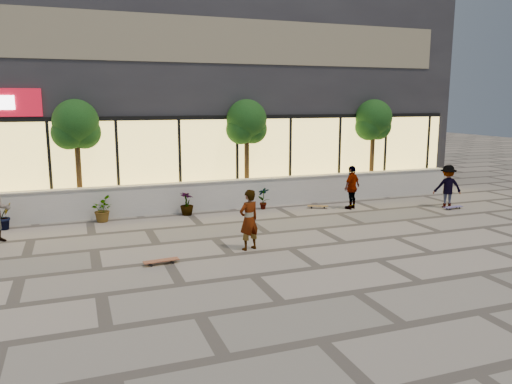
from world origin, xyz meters
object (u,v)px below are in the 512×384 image
object	(u,v)px
skateboard_right_near	(318,206)
skater_right_far	(448,187)
tree_east	(373,122)
tree_midwest	(76,127)
tree_mideast	(247,124)
skateboard_center	(161,261)
skateboard_right_far	(453,207)
skater_center	(249,220)
skater_right_near	(352,187)

from	to	relation	value
skateboard_right_near	skater_right_far	bearing A→B (deg)	5.69
tree_east	tree_midwest	bearing A→B (deg)	180.00
tree_midwest	skater_right_far	world-z (taller)	tree_midwest
tree_mideast	skateboard_center	world-z (taller)	tree_mideast
tree_mideast	skateboard_right_far	distance (m)	8.10
tree_midwest	skater_center	xyz separation A→B (m)	(4.07, -5.77, -2.18)
tree_midwest	skater_right_far	size ratio (longest dim) A/B	2.50
tree_midwest	tree_mideast	xyz separation A→B (m)	(6.00, 0.00, 0.00)
tree_east	skateboard_center	size ratio (longest dim) A/B	4.51
skateboard_center	tree_midwest	bearing A→B (deg)	99.69
tree_midwest	tree_mideast	world-z (taller)	same
tree_east	skateboard_center	world-z (taller)	tree_east
tree_midwest	skater_right_far	bearing A→B (deg)	-14.72
tree_midwest	skater_right_near	size ratio (longest dim) A/B	2.49
tree_midwest	skateboard_right_near	distance (m)	8.81
tree_midwest	skateboard_right_near	world-z (taller)	tree_midwest
skater_center	skater_right_near	world-z (taller)	skater_center
tree_east	skateboard_right_near	bearing A→B (deg)	-152.00
skater_right_far	skateboard_center	world-z (taller)	skater_right_far
skateboard_right_far	skateboard_right_near	bearing A→B (deg)	152.51
skater_right_near	skateboard_right_far	size ratio (longest dim) A/B	1.98
skater_right_far	skateboard_center	size ratio (longest dim) A/B	1.80
tree_mideast	skateboard_right_near	distance (m)	4.02
skater_center	tree_mideast	bearing A→B (deg)	-127.42
tree_east	skater_right_near	world-z (taller)	tree_east
tree_mideast	skateboard_center	xyz separation A→B (m)	(-4.31, -6.19, -2.90)
skateboard_right_near	skateboard_right_far	xyz separation A→B (m)	(4.52, -1.82, 0.00)
skater_right_near	skateboard_right_far	xyz separation A→B (m)	(3.43, -1.33, -0.71)
tree_mideast	skater_right_near	distance (m)	4.52
tree_midwest	skater_center	bearing A→B (deg)	-54.83
tree_mideast	skateboard_center	size ratio (longest dim) A/B	4.51
tree_mideast	skater_right_far	distance (m)	7.70
tree_mideast	skateboard_right_near	bearing A→B (deg)	-40.37
skater_right_near	skateboard_center	size ratio (longest dim) A/B	1.82
skater_center	skateboard_right_near	xyz separation A→B (m)	(4.05, 3.97, -0.73)
tree_east	skateboard_center	distance (m)	11.96
tree_mideast	skater_right_far	xyz separation A→B (m)	(6.59, -3.31, -2.20)
tree_east	skateboard_right_far	xyz separation A→B (m)	(1.14, -3.62, -2.91)
skater_right_near	skateboard_center	world-z (taller)	skater_right_near
tree_east	skateboard_right_near	size ratio (longest dim) A/B	5.13
skater_center	skater_right_far	xyz separation A→B (m)	(8.52, 2.47, -0.02)
tree_east	skateboard_right_far	world-z (taller)	tree_east
skater_center	skater_right_near	size ratio (longest dim) A/B	1.02
tree_midwest	skateboard_right_near	bearing A→B (deg)	-12.50
skater_right_far	skateboard_right_near	xyz separation A→B (m)	(-4.48, 1.51, -0.71)
tree_east	skater_center	bearing A→B (deg)	-142.16
tree_midwest	skater_right_near	bearing A→B (deg)	-13.97
tree_east	skater_right_far	world-z (taller)	tree_east
skater_center	skater_right_far	size ratio (longest dim) A/B	1.02
tree_mideast	skater_right_near	size ratio (longest dim) A/B	2.49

